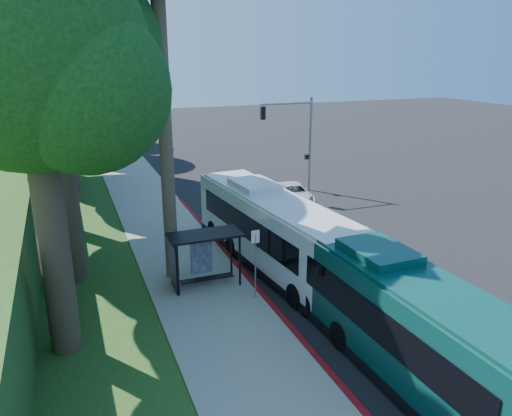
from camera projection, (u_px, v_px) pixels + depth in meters
name	position (u px, v px, depth m)	size (l,w,h in m)	color
ground	(313.00, 243.00, 27.65)	(140.00, 140.00, 0.00)	black
sidewalk	(184.00, 261.00, 25.10)	(4.50, 70.00, 0.12)	gray
red_curb	(256.00, 287.00, 22.34)	(0.25, 30.00, 0.13)	maroon
grass_verge	(62.00, 243.00, 27.58)	(8.00, 70.00, 0.06)	#234719
bus_shelter	(199.00, 249.00, 22.05)	(3.20, 1.51, 2.55)	black
stop_sign_pole	(255.00, 255.00, 20.71)	(0.35, 0.06, 3.17)	gray
traffic_signal_pole	(298.00, 133.00, 36.51)	(4.10, 0.30, 7.00)	gray
tree_0	(48.00, 24.00, 19.96)	(8.40, 8.00, 15.70)	#382B1E
tree_1	(25.00, 0.00, 26.27)	(10.50, 10.00, 18.26)	#382B1E
tree_2	(59.00, 46.00, 34.57)	(8.82, 8.40, 15.12)	#382B1E
tree_3	(29.00, 28.00, 40.53)	(10.08, 9.60, 17.28)	#382B1E
tree_4	(63.00, 56.00, 49.18)	(8.40, 8.00, 14.14)	#382B1E
tree_5	(72.00, 62.00, 56.86)	(7.35, 7.00, 12.86)	#382B1E
tree_6	(34.00, 68.00, 14.91)	(7.56, 7.20, 13.74)	#382B1E
white_bus	(273.00, 230.00, 24.30)	(3.97, 13.03, 3.82)	silver
teal_bus	(412.00, 325.00, 15.88)	(3.05, 12.78, 3.79)	#0A3C37
pickup	(293.00, 194.00, 34.68)	(2.28, 4.94, 1.37)	silver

